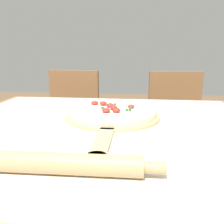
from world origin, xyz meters
TOP-DOWN VIEW (x-y plane):
  - dining_table at (0.00, 0.00)m, footprint 1.18×1.05m
  - towel_cloth at (0.00, 0.00)m, footprint 1.10×0.97m
  - pizza_peel at (0.03, 0.09)m, footprint 0.36×0.58m
  - pizza at (0.03, 0.11)m, footprint 0.33×0.33m
  - rolling_pin at (-0.02, -0.33)m, footprint 0.40×0.05m
  - chair_left at (-0.36, 0.88)m, footprint 0.43×0.43m
  - chair_right at (0.40, 0.88)m, footprint 0.44×0.44m

SIDE VIEW (x-z plane):
  - chair_left at x=-0.36m, z-range 0.07..0.94m
  - chair_right at x=0.40m, z-range 0.07..0.94m
  - dining_table at x=0.00m, z-range 0.27..1.03m
  - towel_cloth at x=0.00m, z-range 0.76..0.76m
  - pizza_peel at x=0.03m, z-range 0.76..0.78m
  - rolling_pin at x=-0.02m, z-range 0.76..0.81m
  - pizza at x=0.03m, z-range 0.77..0.81m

